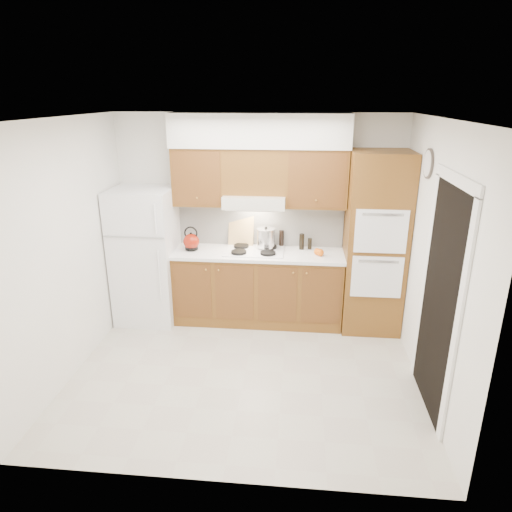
{
  "coord_description": "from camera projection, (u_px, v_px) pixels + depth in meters",
  "views": [
    {
      "loc": [
        0.52,
        -4.17,
        2.8
      ],
      "look_at": [
        0.07,
        0.45,
        1.15
      ],
      "focal_mm": 32.0,
      "sensor_mm": 36.0,
      "label": 1
    }
  ],
  "objects": [
    {
      "name": "floor",
      "position": [
        245.0,
        370.0,
        4.89
      ],
      "size": [
        3.6,
        3.6,
        0.0
      ],
      "primitive_type": "plane",
      "color": "#B8B3A1",
      "rests_on": "ground"
    },
    {
      "name": "ceiling",
      "position": [
        243.0,
        118.0,
        4.03
      ],
      "size": [
        3.6,
        3.6,
        0.0
      ],
      "primitive_type": "plane",
      "color": "white",
      "rests_on": "wall_back"
    },
    {
      "name": "wall_back",
      "position": [
        258.0,
        218.0,
        5.87
      ],
      "size": [
        3.6,
        0.02,
        2.6
      ],
      "primitive_type": "cube",
      "color": "white",
      "rests_on": "floor"
    },
    {
      "name": "wall_left",
      "position": [
        69.0,
        251.0,
        4.62
      ],
      "size": [
        0.02,
        3.0,
        2.6
      ],
      "primitive_type": "cube",
      "color": "white",
      "rests_on": "floor"
    },
    {
      "name": "wall_right",
      "position": [
        434.0,
        263.0,
        4.3
      ],
      "size": [
        0.02,
        3.0,
        2.6
      ],
      "primitive_type": "cube",
      "color": "white",
      "rests_on": "floor"
    },
    {
      "name": "fridge",
      "position": [
        146.0,
        256.0,
        5.8
      ],
      "size": [
        0.75,
        0.72,
        1.72
      ],
      "primitive_type": "cube",
      "color": "white",
      "rests_on": "floor"
    },
    {
      "name": "base_cabinets",
      "position": [
        258.0,
        288.0,
        5.87
      ],
      "size": [
        2.11,
        0.6,
        0.9
      ],
      "primitive_type": "cube",
      "color": "brown",
      "rests_on": "floor"
    },
    {
      "name": "countertop",
      "position": [
        258.0,
        254.0,
        5.7
      ],
      "size": [
        2.13,
        0.62,
        0.04
      ],
      "primitive_type": "cube",
      "color": "white",
      "rests_on": "base_cabinets"
    },
    {
      "name": "backsplash",
      "position": [
        260.0,
        224.0,
        5.88
      ],
      "size": [
        2.11,
        0.03,
        0.56
      ],
      "primitive_type": "cube",
      "color": "white",
      "rests_on": "countertop"
    },
    {
      "name": "oven_cabinet",
      "position": [
        375.0,
        244.0,
        5.5
      ],
      "size": [
        0.7,
        0.65,
        2.2
      ],
      "primitive_type": "cube",
      "color": "brown",
      "rests_on": "floor"
    },
    {
      "name": "upper_cab_left",
      "position": [
        199.0,
        176.0,
        5.59
      ],
      "size": [
        0.63,
        0.33,
        0.7
      ],
      "primitive_type": "cube",
      "color": "brown",
      "rests_on": "wall_back"
    },
    {
      "name": "upper_cab_right",
      "position": [
        317.0,
        178.0,
        5.46
      ],
      "size": [
        0.73,
        0.33,
        0.7
      ],
      "primitive_type": "cube",
      "color": "brown",
      "rests_on": "wall_back"
    },
    {
      "name": "range_hood",
      "position": [
        255.0,
        201.0,
        5.57
      ],
      "size": [
        0.75,
        0.45,
        0.15
      ],
      "primitive_type": "cube",
      "color": "silver",
      "rests_on": "wall_back"
    },
    {
      "name": "upper_cab_over_hood",
      "position": [
        255.0,
        171.0,
        5.51
      ],
      "size": [
        0.75,
        0.33,
        0.55
      ],
      "primitive_type": "cube",
      "color": "brown",
      "rests_on": "range_hood"
    },
    {
      "name": "soffit",
      "position": [
        259.0,
        131.0,
        5.33
      ],
      "size": [
        2.13,
        0.36,
        0.4
      ],
      "primitive_type": "cube",
      "color": "silver",
      "rests_on": "wall_back"
    },
    {
      "name": "cooktop",
      "position": [
        254.0,
        251.0,
        5.72
      ],
      "size": [
        0.74,
        0.5,
        0.01
      ],
      "primitive_type": "cube",
      "color": "white",
      "rests_on": "countertop"
    },
    {
      "name": "doorway",
      "position": [
        439.0,
        303.0,
        4.05
      ],
      "size": [
        0.02,
        0.9,
        2.1
      ],
      "primitive_type": "cube",
      "color": "black",
      "rests_on": "floor"
    },
    {
      "name": "wall_clock",
      "position": [
        428.0,
        164.0,
        4.53
      ],
      "size": [
        0.02,
        0.3,
        0.3
      ],
      "primitive_type": "cylinder",
      "rotation": [
        0.0,
        1.57,
        0.0
      ],
      "color": "#3F3833",
      "rests_on": "wall_right"
    },
    {
      "name": "kettle",
      "position": [
        191.0,
        242.0,
        5.73
      ],
      "size": [
        0.25,
        0.25,
        0.2
      ],
      "primitive_type": "sphere",
      "rotation": [
        0.0,
        0.0,
        0.31
      ],
      "color": "maroon",
      "rests_on": "countertop"
    },
    {
      "name": "cutting_board",
      "position": [
        241.0,
        230.0,
        5.89
      ],
      "size": [
        0.33,
        0.13,
        0.43
      ],
      "primitive_type": "cube",
      "rotation": [
        -0.21,
        0.0,
        -0.06
      ],
      "color": "tan",
      "rests_on": "countertop"
    },
    {
      "name": "stock_pot",
      "position": [
        266.0,
        238.0,
        5.75
      ],
      "size": [
        0.24,
        0.24,
        0.23
      ],
      "primitive_type": "cylinder",
      "rotation": [
        0.0,
        0.0,
        0.08
      ],
      "color": "silver",
      "rests_on": "cooktop"
    },
    {
      "name": "condiment_a",
      "position": [
        281.0,
        238.0,
        5.88
      ],
      "size": [
        0.07,
        0.07,
        0.21
      ],
      "primitive_type": "cylinder",
      "rotation": [
        0.0,
        0.0,
        0.15
      ],
      "color": "black",
      "rests_on": "countertop"
    },
    {
      "name": "condiment_b",
      "position": [
        302.0,
        242.0,
        5.76
      ],
      "size": [
        0.07,
        0.07,
        0.2
      ],
      "primitive_type": "cylinder",
      "rotation": [
        0.0,
        0.0,
        0.07
      ],
      "color": "black",
      "rests_on": "countertop"
    },
    {
      "name": "condiment_c",
      "position": [
        310.0,
        244.0,
        5.78
      ],
      "size": [
        0.05,
        0.05,
        0.14
      ],
      "primitive_type": "cylinder",
      "rotation": [
        0.0,
        0.0,
        -0.04
      ],
      "color": "black",
      "rests_on": "countertop"
    },
    {
      "name": "orange_near",
      "position": [
        320.0,
        253.0,
        5.54
      ],
      "size": [
        0.12,
        0.12,
        0.09
      ],
      "primitive_type": "sphere",
      "rotation": [
        0.0,
        0.0,
        0.42
      ],
      "color": "#F35B0C",
      "rests_on": "countertop"
    },
    {
      "name": "orange_far",
      "position": [
        317.0,
        252.0,
        5.58
      ],
      "size": [
        0.09,
        0.09,
        0.08
      ],
      "primitive_type": "sphere",
      "rotation": [
        0.0,
        0.0,
        -0.14
      ],
      "color": "#DE620B",
      "rests_on": "countertop"
    }
  ]
}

